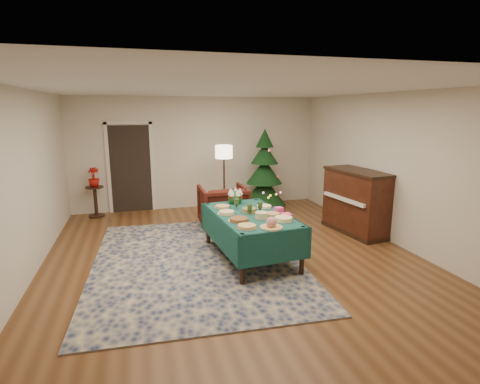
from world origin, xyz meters
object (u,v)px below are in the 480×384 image
object	(u,v)px
christmas_tree	(264,173)
floor_lamp	(224,156)
gift_box	(279,210)
side_table	(96,202)
potted_plant	(94,181)
piano	(357,202)
armchair	(223,204)
buffet_table	(250,223)

from	to	relation	value
christmas_tree	floor_lamp	bearing A→B (deg)	-164.70
gift_box	side_table	xyz separation A→B (m)	(-3.13, 3.35, -0.46)
gift_box	side_table	bearing A→B (deg)	133.04
gift_box	potted_plant	size ratio (longest dim) A/B	0.28
piano	gift_box	bearing A→B (deg)	-157.68
armchair	side_table	xyz separation A→B (m)	(-2.62, 1.51, -0.14)
buffet_table	armchair	xyz separation A→B (m)	(-0.05, 1.76, -0.12)
gift_box	piano	size ratio (longest dim) A/B	0.08
floor_lamp	side_table	bearing A→B (deg)	168.26
buffet_table	piano	distance (m)	2.52
floor_lamp	piano	xyz separation A→B (m)	(2.22, -1.95, -0.75)
side_table	christmas_tree	size ratio (longest dim) A/B	0.36
potted_plant	armchair	bearing A→B (deg)	-29.98
gift_box	side_table	distance (m)	4.60
buffet_table	gift_box	world-z (taller)	gift_box
potted_plant	christmas_tree	distance (m)	3.95
side_table	piano	bearing A→B (deg)	-26.58
piano	side_table	bearing A→B (deg)	153.42
armchair	floor_lamp	size ratio (longest dim) A/B	0.60
christmas_tree	piano	xyz separation A→B (m)	(1.15, -2.24, -0.27)
side_table	potted_plant	xyz separation A→B (m)	(0.00, 0.00, 0.48)
buffet_table	piano	world-z (taller)	piano
floor_lamp	piano	world-z (taller)	floor_lamp
buffet_table	side_table	size ratio (longest dim) A/B	2.88
floor_lamp	piano	size ratio (longest dim) A/B	1.06
floor_lamp	potted_plant	xyz separation A→B (m)	(-2.86, 0.59, -0.54)
gift_box	floor_lamp	size ratio (longest dim) A/B	0.07
buffet_table	floor_lamp	world-z (taller)	floor_lamp
potted_plant	piano	size ratio (longest dim) A/B	0.29
potted_plant	christmas_tree	bearing A→B (deg)	-4.36
floor_lamp	potted_plant	bearing A→B (deg)	168.26
gift_box	armchair	world-z (taller)	armchair
buffet_table	christmas_tree	xyz separation A→B (m)	(1.27, 2.97, 0.28)
buffet_table	christmas_tree	distance (m)	3.24
buffet_table	piano	size ratio (longest dim) A/B	1.33
buffet_table	side_table	distance (m)	4.23
gift_box	side_table	world-z (taller)	gift_box
buffet_table	potted_plant	world-z (taller)	potted_plant
side_table	gift_box	bearing A→B (deg)	-46.96
gift_box	piano	world-z (taller)	piano
floor_lamp	side_table	xyz separation A→B (m)	(-2.86, 0.59, -1.02)
christmas_tree	gift_box	bearing A→B (deg)	-104.88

